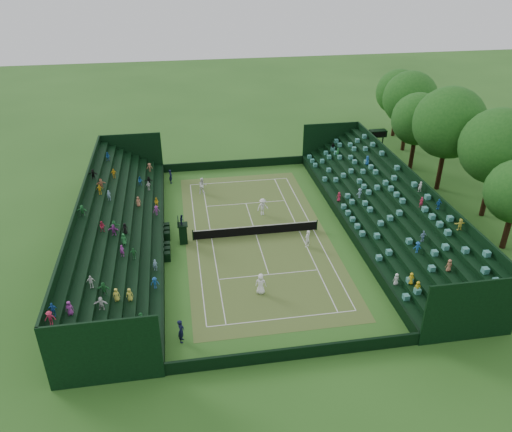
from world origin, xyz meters
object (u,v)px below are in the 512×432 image
object	(u,v)px
umpire_chair	(183,231)
player_near_east	(308,239)
player_far_west	(203,186)
player_far_east	(263,207)
player_near_west	(261,284)
tennis_net	(256,230)

from	to	relation	value
umpire_chair	player_near_east	world-z (taller)	umpire_chair
player_far_west	player_far_east	distance (m)	8.01
player_near_west	player_far_west	xyz separation A→B (m)	(-3.15, 18.25, 0.02)
player_near_west	player_far_east	distance (m)	12.65
player_far_west	player_far_east	world-z (taller)	player_far_west
umpire_chair	player_near_east	bearing A→B (deg)	-12.72
player_far_east	player_near_east	bearing A→B (deg)	-81.70
umpire_chair	player_near_east	size ratio (longest dim) A/B	1.74
umpire_chair	player_near_west	distance (m)	10.09
umpire_chair	player_far_west	distance (m)	10.17
tennis_net	player_near_east	xyz separation A→B (m)	(4.16, -2.73, 0.30)
player_far_west	player_far_east	xyz separation A→B (m)	(5.49, -5.83, -0.01)
tennis_net	umpire_chair	size ratio (longest dim) A/B	4.07
player_near_west	player_far_east	world-z (taller)	player_far_east
player_near_west	player_far_west	size ratio (longest dim) A/B	0.98
tennis_net	player_far_west	size ratio (longest dim) A/B	6.51
player_near_east	player_far_west	bearing A→B (deg)	-95.60
player_far_east	player_near_west	bearing A→B (deg)	-116.31
umpire_chair	player_near_west	size ratio (longest dim) A/B	1.63
player_near_east	player_far_west	xyz separation A→B (m)	(-8.37, 12.31, 0.07)
tennis_net	player_far_west	bearing A→B (deg)	113.75
player_near_east	player_far_east	bearing A→B (deg)	-105.89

